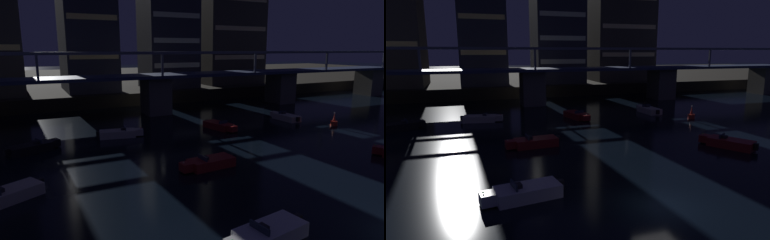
{
  "view_description": "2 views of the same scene",
  "coord_description": "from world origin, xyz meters",
  "views": [
    {
      "loc": [
        -17.86,
        -8.88,
        9.78
      ],
      "look_at": [
        -1.14,
        24.67,
        1.85
      ],
      "focal_mm": 31.51,
      "sensor_mm": 36.0,
      "label": 1
    },
    {
      "loc": [
        -10.2,
        -15.52,
        8.77
      ],
      "look_at": [
        0.68,
        17.35,
        1.65
      ],
      "focal_mm": 31.39,
      "sensor_mm": 36.0,
      "label": 2
    }
  ],
  "objects": [
    {
      "name": "far_riverbank",
      "position": [
        0.0,
        87.38,
        1.1
      ],
      "size": [
        240.0,
        80.0,
        2.2
      ],
      "primitive_type": "cube",
      "color": "black",
      "rests_on": "ground"
    },
    {
      "name": "river_bridge",
      "position": [
        0.0,
        39.37,
        4.18
      ],
      "size": [
        103.76,
        6.4,
        9.38
      ],
      "color": "#605B51",
      "rests_on": "ground"
    },
    {
      "name": "channel_buoy",
      "position": [
        17.74,
        21.13,
        0.48
      ],
      "size": [
        0.9,
        0.9,
        1.76
      ],
      "color": "red",
      "rests_on": "ground"
    },
    {
      "name": "speedboat_mid_right",
      "position": [
        -4.61,
        14.52,
        0.41
      ],
      "size": [
        5.23,
        2.08,
        1.16
      ],
      "color": "maroon",
      "rests_on": "ground"
    },
    {
      "name": "speedboat_mid_left",
      "position": [
        -17.72,
        26.03,
        0.41
      ],
      "size": [
        5.06,
        3.15,
        1.16
      ],
      "color": "black",
      "rests_on": "ground"
    },
    {
      "name": "speedboat_mid_center",
      "position": [
        -19.58,
        14.84,
        0.41
      ],
      "size": [
        4.9,
        3.5,
        1.16
      ],
      "color": "beige",
      "rests_on": "ground"
    },
    {
      "name": "tower_central",
      "position": [
        8.36,
        54.28,
        13.73
      ],
      "size": [
        10.08,
        8.92,
        23.37
      ],
      "color": "#282833",
      "rests_on": "far_riverbank"
    },
    {
      "name": "speedboat_far_right",
      "position": [
        -7.32,
        3.49,
        0.41
      ],
      "size": [
        5.23,
        2.33,
        1.16
      ],
      "color": "silver",
      "rests_on": "ground"
    },
    {
      "name": "tower_west_tall",
      "position": [
        -6.91,
        56.25,
        18.23
      ],
      "size": [
        8.81,
        13.36,
        32.36
      ],
      "color": "#282833",
      "rests_on": "far_riverbank"
    },
    {
      "name": "tower_east_tall",
      "position": [
        23.53,
        55.47,
        17.02
      ],
      "size": [
        13.55,
        8.6,
        29.95
      ],
      "color": "#38332D",
      "rests_on": "far_riverbank"
    },
    {
      "name": "speedboat_near_left",
      "position": [
        -8.74,
        27.82,
        0.41
      ],
      "size": [
        5.23,
        2.49,
        1.16
      ],
      "color": "beige",
      "rests_on": "ground"
    },
    {
      "name": "speedboat_far_center",
      "position": [
        14.57,
        26.75,
        0.41
      ],
      "size": [
        1.94,
        5.21,
        1.16
      ],
      "color": "beige",
      "rests_on": "ground"
    },
    {
      "name": "speedboat_near_right",
      "position": [
        3.42,
        26.12,
        0.41
      ],
      "size": [
        2.59,
        5.21,
        1.16
      ],
      "color": "maroon",
      "rests_on": "ground"
    }
  ]
}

